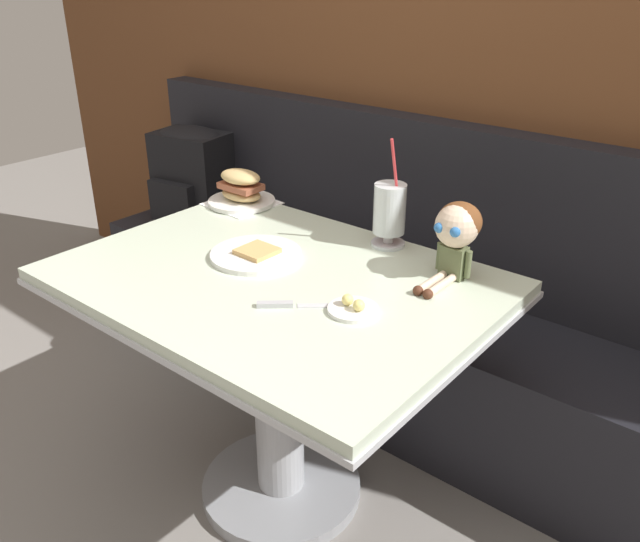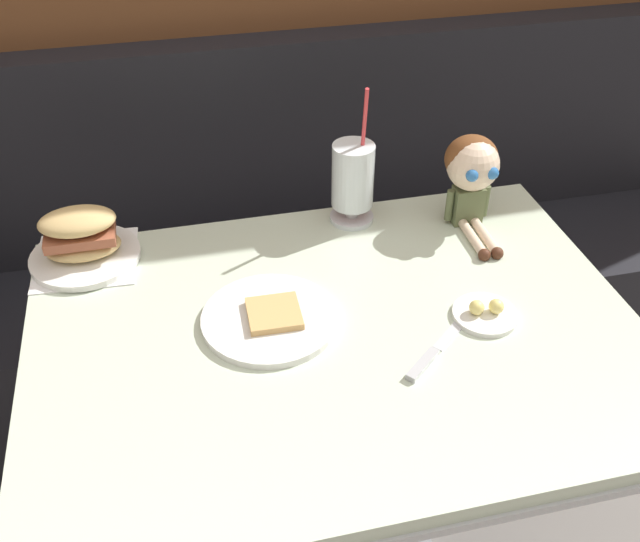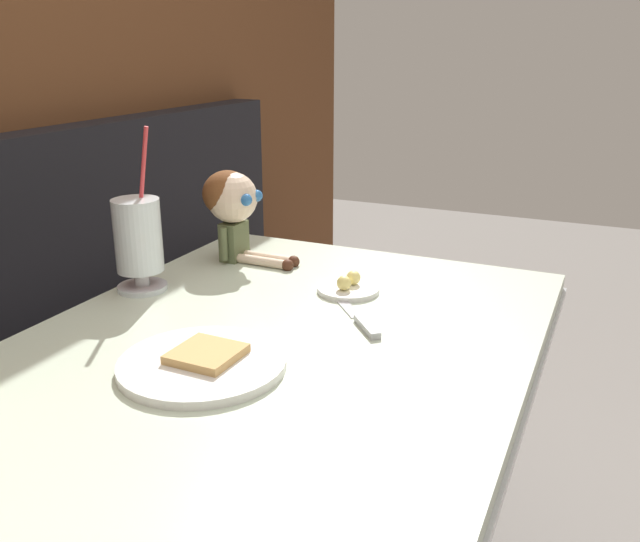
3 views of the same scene
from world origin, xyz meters
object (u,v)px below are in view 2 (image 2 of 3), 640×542
object	(u,v)px
sandwich_plate	(82,241)
seated_doll	(472,169)
toast_plate	(270,318)
butter_knife	(432,354)
butter_saucer	(485,313)
milkshake_glass	(353,179)

from	to	relation	value
sandwich_plate	seated_doll	world-z (taller)	seated_doll
toast_plate	seated_doll	size ratio (longest dim) A/B	1.15
butter_knife	butter_saucer	bearing A→B (deg)	30.04
milkshake_glass	butter_knife	xyz separation A→B (m)	(0.02, -0.45, -0.10)
milkshake_glass	butter_saucer	xyz separation A→B (m)	(0.15, -0.37, -0.09)
butter_saucer	butter_knife	size ratio (longest dim) A/B	0.63
butter_saucer	seated_doll	size ratio (longest dim) A/B	0.55
butter_knife	seated_doll	world-z (taller)	seated_doll
toast_plate	milkshake_glass	world-z (taller)	milkshake_glass
sandwich_plate	butter_saucer	bearing A→B (deg)	-25.87
milkshake_glass	butter_saucer	distance (m)	0.41
toast_plate	butter_saucer	xyz separation A→B (m)	(0.39, -0.08, 0.00)
butter_saucer	seated_doll	bearing A→B (deg)	74.18
sandwich_plate	seated_doll	distance (m)	0.81
toast_plate	butter_knife	xyz separation A→B (m)	(0.26, -0.15, -0.00)
butter_saucer	butter_knife	distance (m)	0.15
sandwich_plate	butter_knife	world-z (taller)	sandwich_plate
milkshake_glass	sandwich_plate	bearing A→B (deg)	-177.74
sandwich_plate	seated_doll	xyz separation A→B (m)	(0.80, -0.04, 0.08)
butter_knife	milkshake_glass	bearing A→B (deg)	92.97
butter_saucer	butter_knife	xyz separation A→B (m)	(-0.13, -0.08, -0.00)
milkshake_glass	butter_saucer	world-z (taller)	milkshake_glass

